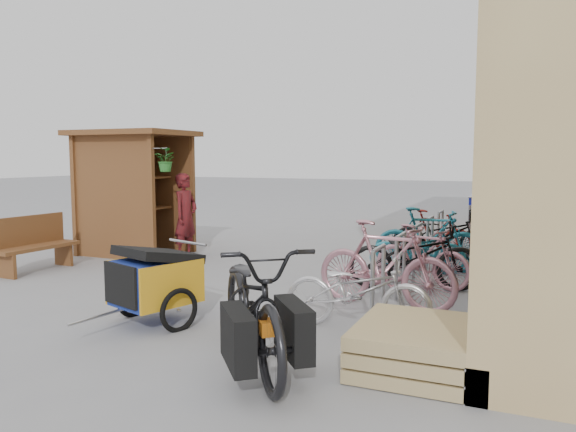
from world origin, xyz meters
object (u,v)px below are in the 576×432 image
at_px(pallet_stack, 415,346).
at_px(bike_4, 417,249).
at_px(bench, 33,243).
at_px(bike_1, 385,265).
at_px(person_kiosk, 186,216).
at_px(bike_7, 433,234).
at_px(bike_0, 357,291).
at_px(bike_2, 415,256).
at_px(child_trailer, 155,279).
at_px(bike_5, 429,240).
at_px(bike_6, 442,235).
at_px(bike_3, 421,256).
at_px(kiosk, 130,175).
at_px(shopping_carts, 486,214).
at_px(cargo_bike, 254,304).

height_order(pallet_stack, bike_4, bike_4).
bearing_deg(bench, bike_1, 3.84).
distance_m(person_kiosk, bike_7, 4.68).
relative_size(bike_0, bike_7, 1.09).
bearing_deg(bike_2, bike_1, 157.17).
bearing_deg(pallet_stack, child_trailer, 175.52).
height_order(bike_5, bike_6, bike_5).
bearing_deg(bike_3, bike_4, 31.91).
relative_size(person_kiosk, bike_1, 0.87).
height_order(kiosk, child_trailer, kiosk).
relative_size(bike_3, bike_4, 0.99).
xyz_separation_m(bike_1, bike_3, (0.20, 1.37, -0.10)).
bearing_deg(bike_7, bike_4, -170.76).
xyz_separation_m(bench, shopping_carts, (6.67, 6.41, 0.16)).
bearing_deg(pallet_stack, bike_3, 99.29).
bearing_deg(bike_5, kiosk, 89.52).
xyz_separation_m(bench, bike_1, (5.94, 0.06, 0.08)).
distance_m(cargo_bike, bike_2, 3.65).
bearing_deg(bike_4, bike_3, -177.40).
distance_m(kiosk, bike_4, 5.64).
height_order(bike_4, bike_6, bike_6).
height_order(bike_0, bike_1, bike_1).
xyz_separation_m(person_kiosk, bike_4, (4.25, 0.31, -0.40)).
height_order(bike_0, bike_4, bike_0).
distance_m(bench, bike_1, 5.94).
height_order(child_trailer, bike_3, same).
relative_size(kiosk, bike_7, 1.66).
distance_m(pallet_stack, bike_7, 5.86).
xyz_separation_m(bench, bike_7, (5.91, 3.96, -0.02)).
bearing_deg(bike_7, bike_6, -135.81).
relative_size(cargo_bike, bike_0, 1.34).
height_order(child_trailer, bike_2, bike_2).
distance_m(kiosk, bike_6, 6.04).
bearing_deg(child_trailer, bike_1, 55.14).
bearing_deg(bike_5, bike_0, 170.54).
height_order(pallet_stack, shopping_carts, shopping_carts).
height_order(bike_1, bike_6, bike_1).
bearing_deg(bike_1, pallet_stack, -149.98).
bearing_deg(bike_0, cargo_bike, 155.30).
xyz_separation_m(shopping_carts, bike_4, (-0.76, -4.07, -0.23)).
xyz_separation_m(bike_3, bike_4, (-0.23, 0.91, -0.05)).
bearing_deg(cargo_bike, bike_0, 29.93).
bearing_deg(bench, person_kiosk, 53.97).
height_order(person_kiosk, bike_0, person_kiosk).
height_order(child_trailer, bike_1, bike_1).
height_order(pallet_stack, child_trailer, child_trailer).
bearing_deg(shopping_carts, bike_3, -96.12).
height_order(person_kiosk, bike_6, person_kiosk).
height_order(cargo_bike, bike_2, cargo_bike).
distance_m(bike_4, bike_7, 1.63).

